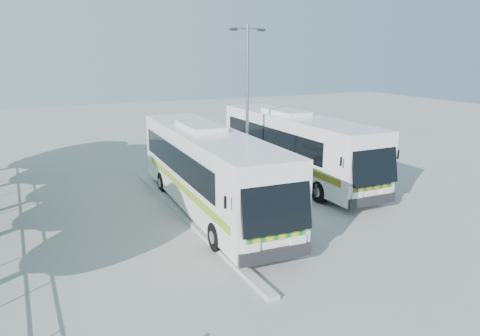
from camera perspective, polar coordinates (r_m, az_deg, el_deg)
ground at (r=20.29m, az=1.39°, el=-6.84°), size 100.00×100.00×0.00m
kerb_divider at (r=21.15m, az=-6.69°, el=-5.83°), size 0.40×16.00×0.15m
coach_main at (r=21.28m, az=-3.82°, el=-0.08°), size 3.36×13.56×3.73m
coach_adjacent at (r=26.90m, az=6.78°, el=2.80°), size 2.86×13.30×3.69m
lamppost at (r=25.24m, az=0.90°, el=8.38°), size 2.10×0.41×8.57m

